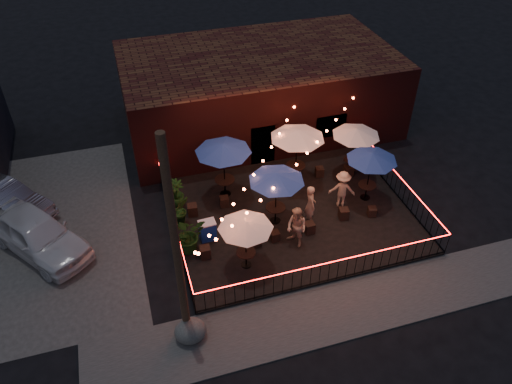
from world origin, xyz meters
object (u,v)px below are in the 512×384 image
at_px(cafe_table_3, 298,135).
at_px(cafe_table_4, 372,157).
at_px(utility_pole, 176,250).
at_px(cafe_table_5, 356,133).
at_px(cafe_table_0, 246,225).
at_px(cafe_table_1, 223,149).
at_px(cooler, 208,230).
at_px(boulder, 191,331).
at_px(cafe_table_2, 277,178).

distance_m(cafe_table_3, cafe_table_4, 3.37).
bearing_deg(utility_pole, cafe_table_5, 35.76).
height_order(utility_pole, cafe_table_4, utility_pole).
bearing_deg(cafe_table_5, utility_pole, -144.24).
bearing_deg(cafe_table_0, cafe_table_1, 86.15).
height_order(cooler, boulder, cooler).
bearing_deg(cafe_table_1, cafe_table_5, -1.34).
distance_m(cafe_table_2, cafe_table_3, 3.07).
distance_m(utility_pole, cafe_table_0, 3.99).
bearing_deg(cafe_table_1, cafe_table_4, -19.37).
bearing_deg(utility_pole, cafe_table_2, 43.45).
relative_size(cafe_table_2, cooler, 2.99).
relative_size(cafe_table_0, cooler, 2.74).
relative_size(cafe_table_5, boulder, 2.46).
bearing_deg(cafe_table_1, cafe_table_0, -93.85).
bearing_deg(cafe_table_2, cafe_table_3, 53.75).
distance_m(utility_pole, cafe_table_3, 9.48).
distance_m(cafe_table_1, cooler, 3.58).
bearing_deg(utility_pole, cafe_table_1, 65.86).
relative_size(cafe_table_0, cafe_table_3, 0.90).
relative_size(cafe_table_0, cafe_table_5, 1.01).
xyz_separation_m(cafe_table_5, boulder, (-9.12, -6.85, -1.99)).
xyz_separation_m(cafe_table_3, cooler, (-4.78, -2.69, -2.03)).
height_order(cafe_table_3, cooler, cafe_table_3).
bearing_deg(cafe_table_3, cafe_table_5, -4.73).
height_order(cafe_table_2, cafe_table_3, cafe_table_3).
bearing_deg(cooler, boulder, -112.70).
xyz_separation_m(cafe_table_2, boulder, (-4.54, -4.60, -2.08)).
distance_m(cooler, boulder, 4.66).
distance_m(cafe_table_1, cafe_table_5, 6.16).
distance_m(cafe_table_4, boulder, 10.36).
height_order(cafe_table_0, cafe_table_5, cafe_table_5).
bearing_deg(boulder, cafe_table_3, 48.07).
bearing_deg(cafe_table_2, cafe_table_1, 123.48).
xyz_separation_m(cafe_table_0, cafe_table_1, (0.30, 4.46, 0.40)).
xyz_separation_m(cafe_table_0, cafe_table_4, (6.25, 2.36, 0.14)).
bearing_deg(cafe_table_4, cafe_table_3, 139.58).
xyz_separation_m(cafe_table_2, cafe_table_5, (4.57, 2.25, -0.09)).
relative_size(utility_pole, cafe_table_3, 2.92).
xyz_separation_m(cafe_table_1, boulder, (-2.96, -6.99, -2.24)).
relative_size(cafe_table_0, cafe_table_4, 1.02).
bearing_deg(utility_pole, cafe_table_3, 46.80).
xyz_separation_m(cafe_table_1, cafe_table_3, (3.40, 0.08, 0.01)).
xyz_separation_m(cafe_table_0, cooler, (-1.08, 1.85, -1.61)).
xyz_separation_m(cafe_table_5, cooler, (-7.54, -2.47, -1.76)).
height_order(cafe_table_3, boulder, cafe_table_3).
height_order(utility_pole, cafe_table_5, utility_pole).
bearing_deg(cafe_table_3, boulder, -131.93).
xyz_separation_m(cafe_table_0, cafe_table_2, (1.88, 2.07, 0.24)).
bearing_deg(cooler, cafe_table_4, 1.13).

